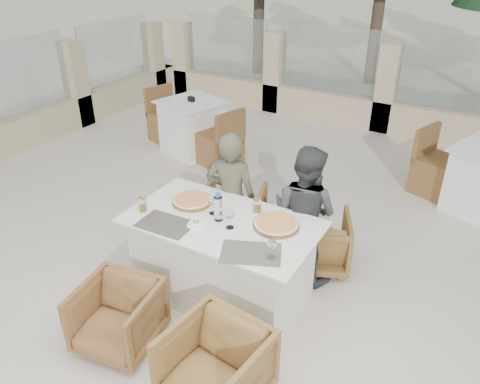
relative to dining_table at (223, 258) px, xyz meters
The scene contains 23 objects.
ground 0.40m from the dining_table, 19.60° to the right, with size 80.00×80.00×0.00m, color beige.
sand_patch 13.96m from the dining_table, 89.53° to the left, with size 30.00×16.00×0.01m, color beige.
perimeter_wall_far 4.78m from the dining_table, 88.62° to the left, with size 10.00×0.34×1.60m, color beige, non-canonical shape.
perimeter_wall_left 4.64m from the dining_table, 161.60° to the left, with size 0.34×7.00×1.60m, color #C1B288, non-canonical shape.
dining_table is the anchor object (origin of this frame).
placemat_near_left 0.60m from the dining_table, 143.11° to the right, with size 0.45×0.30×0.00m, color #504B45.
placemat_near_right 0.64m from the dining_table, 32.55° to the right, with size 0.45×0.30×0.00m, color #605A52.
pizza_left 0.57m from the dining_table, 162.55° to the left, with size 0.35×0.35×0.05m, color #C64B1B.
pizza_right 0.61m from the dining_table, 19.02° to the left, with size 0.38×0.38×0.05m, color orange.
water_bottle 0.51m from the dining_table, behind, with size 0.07×0.07×0.25m, color silver.
wine_glass_centre 0.50m from the dining_table, 154.86° to the left, with size 0.08×0.08×0.18m, color white, non-canonical shape.
wine_glass_near 0.49m from the dining_table, 26.69° to the right, with size 0.08×0.08×0.18m, color white, non-canonical shape.
wine_glass_corner 0.79m from the dining_table, 23.01° to the right, with size 0.08×0.08×0.18m, color silver, non-canonical shape.
beer_glass_left 0.83m from the dining_table, 163.15° to the right, with size 0.06×0.06×0.13m, color orange.
beer_glass_right 0.56m from the dining_table, 56.83° to the left, with size 0.07×0.07×0.13m, color orange.
olive_dish 0.46m from the dining_table, 131.58° to the right, with size 0.11×0.11×0.04m, color white, non-canonical shape.
armchair_far_left 0.91m from the dining_table, 115.27° to the left, with size 0.62×0.64×0.58m, color olive.
armchair_far_right 1.00m from the dining_table, 55.73° to the left, with size 0.59×0.60×0.55m, color brown.
armchair_near_left 0.99m from the dining_table, 113.09° to the right, with size 0.58×0.60×0.54m, color brown.
armchair_near_right 1.10m from the dining_table, 60.63° to the right, with size 0.63×0.64×0.59m, color olive.
diner_left 0.61m from the dining_table, 113.10° to the left, with size 0.49×0.32×1.34m, color #4F4F39.
diner_right 0.83m from the dining_table, 52.62° to the left, with size 0.64×0.50×1.31m, color #3E4143.
bg_table_a 3.22m from the dining_table, 129.88° to the left, with size 1.64×0.82×0.77m, color white, non-canonical shape.
Camera 1 is at (1.66, -2.72, 2.85)m, focal length 35.00 mm.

